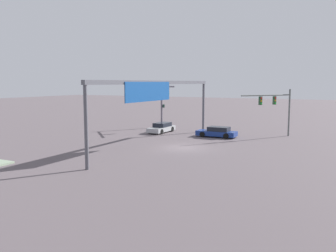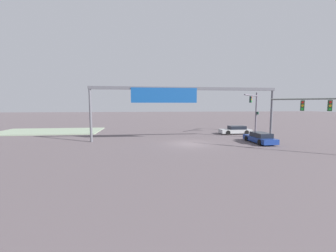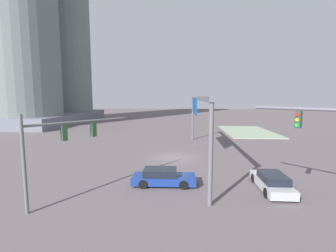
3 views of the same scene
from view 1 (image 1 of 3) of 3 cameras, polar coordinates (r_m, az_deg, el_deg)
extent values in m
plane|color=#5D5257|center=(34.78, 2.48, -3.45)|extent=(221.21, 221.21, 0.00)
cylinder|color=slate|center=(50.19, -1.01, 3.35)|extent=(0.26, 0.26, 6.28)
cylinder|color=slate|center=(47.42, -0.10, 6.28)|extent=(4.12, 4.02, 0.19)
cube|color=#224337|center=(47.25, -0.04, 5.53)|extent=(0.41, 0.41, 0.95)
cylinder|color=red|center=(47.29, 0.15, 5.88)|extent=(0.19, 0.18, 0.20)
cylinder|color=orange|center=(47.30, 0.15, 5.52)|extent=(0.19, 0.18, 0.20)
cylinder|color=green|center=(47.31, 0.15, 5.16)|extent=(0.19, 0.18, 0.20)
cube|color=#224337|center=(50.27, -0.72, 3.19)|extent=(0.38, 0.38, 0.44)
cylinder|color=#5C625F|center=(44.36, 18.64, 2.02)|extent=(0.19, 0.19, 5.49)
cylinder|color=#5C625F|center=(41.89, 15.33, 4.72)|extent=(5.64, 4.28, 0.14)
cube|color=#294E2E|center=(42.70, 16.51, 3.92)|extent=(0.41, 0.40, 0.95)
cylinder|color=red|center=(42.57, 16.66, 4.30)|extent=(0.20, 0.17, 0.20)
cylinder|color=orange|center=(42.58, 16.65, 3.90)|extent=(0.20, 0.17, 0.20)
cylinder|color=green|center=(42.60, 16.64, 3.49)|extent=(0.20, 0.17, 0.20)
cube|color=#294E2E|center=(41.38, 14.43, 3.90)|extent=(0.41, 0.40, 0.95)
cylinder|color=red|center=(41.24, 14.58, 4.29)|extent=(0.20, 0.17, 0.20)
cylinder|color=orange|center=(41.26, 14.57, 3.88)|extent=(0.20, 0.17, 0.20)
cylinder|color=green|center=(41.27, 14.56, 3.46)|extent=(0.20, 0.17, 0.20)
cylinder|color=#595A63|center=(45.54, 5.63, 2.84)|extent=(0.28, 0.28, 6.09)
cylinder|color=#595A63|center=(26.29, -12.85, -0.28)|extent=(0.28, 0.28, 6.09)
cube|color=#595A63|center=(35.33, -1.13, 6.92)|extent=(22.70, 0.35, 0.35)
cube|color=navy|center=(32.95, -3.00, 5.47)|extent=(7.81, 0.08, 1.76)
cube|color=navy|center=(41.79, 7.68, -1.15)|extent=(1.77, 4.59, 0.55)
cube|color=black|center=(41.64, 8.05, -0.46)|extent=(1.53, 2.39, 0.50)
cylinder|color=black|center=(41.55, 5.47, -1.33)|extent=(0.23, 0.64, 0.64)
cylinder|color=black|center=(43.03, 6.25, -1.06)|extent=(0.23, 0.64, 0.64)
cylinder|color=black|center=(40.62, 9.19, -1.58)|extent=(0.23, 0.64, 0.64)
cylinder|color=black|center=(42.13, 9.85, -1.29)|extent=(0.23, 0.64, 0.64)
cube|color=#ADAFB3|center=(45.28, -1.07, -0.47)|extent=(4.55, 1.76, 0.55)
cube|color=black|center=(45.46, -0.90, 0.22)|extent=(2.37, 1.53, 0.50)
cylinder|color=black|center=(43.70, -1.04, -0.89)|extent=(0.64, 0.23, 0.64)
cylinder|color=black|center=(44.49, -2.85, -0.76)|extent=(0.64, 0.23, 0.64)
cylinder|color=black|center=(46.15, 0.65, -0.47)|extent=(0.64, 0.23, 0.64)
cylinder|color=black|center=(46.90, -1.09, -0.36)|extent=(0.64, 0.23, 0.64)
camera|label=2|loc=(27.15, 45.70, 0.67)|focal=22.84mm
camera|label=3|loc=(57.73, 12.32, 6.86)|focal=25.45mm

